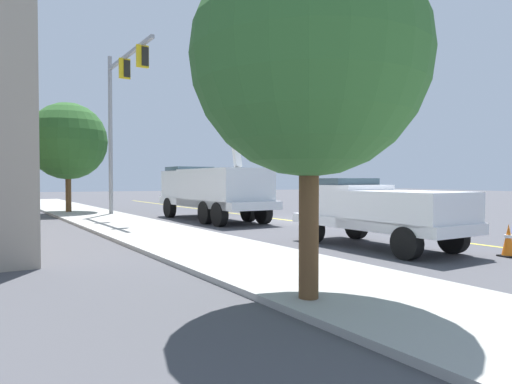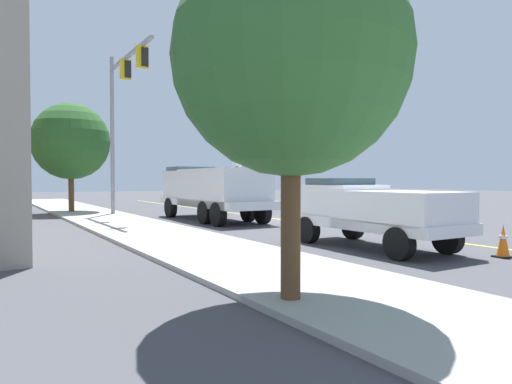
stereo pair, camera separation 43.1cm
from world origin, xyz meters
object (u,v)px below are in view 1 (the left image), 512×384
(passing_minivan, at_px, (234,195))
(traffic_cone_mid_front, at_px, (202,207))
(service_pickup_truck, at_px, (379,210))
(utility_bucket_truck, at_px, (212,187))
(traffic_cone_leading, at_px, (508,241))
(traffic_signal_mast, at_px, (120,101))

(passing_minivan, height_order, traffic_cone_mid_front, passing_minivan)
(service_pickup_truck, xyz_separation_m, passing_minivan, (18.79, -2.54, -0.15))
(passing_minivan, xyz_separation_m, traffic_cone_mid_front, (-3.40, 3.28, -0.59))
(utility_bucket_truck, xyz_separation_m, traffic_cone_leading, (-13.41, -3.77, -1.20))
(utility_bucket_truck, distance_m, traffic_cone_mid_front, 4.84)
(utility_bucket_truck, bearing_deg, service_pickup_truck, -171.29)
(service_pickup_truck, height_order, traffic_cone_leading, service_pickup_truck)
(utility_bucket_truck, relative_size, traffic_signal_mast, 0.97)
(passing_minivan, distance_m, traffic_cone_leading, 21.42)
(passing_minivan, bearing_deg, traffic_cone_mid_front, 136.09)
(service_pickup_truck, distance_m, traffic_cone_mid_front, 15.42)
(utility_bucket_truck, distance_m, traffic_signal_mast, 6.65)
(utility_bucket_truck, bearing_deg, traffic_cone_mid_front, -11.27)
(utility_bucket_truck, bearing_deg, passing_minivan, -27.67)
(traffic_cone_leading, height_order, traffic_cone_mid_front, traffic_cone_leading)
(utility_bucket_truck, distance_m, passing_minivan, 9.05)
(passing_minivan, relative_size, traffic_cone_leading, 5.84)
(passing_minivan, bearing_deg, utility_bucket_truck, 152.33)
(traffic_cone_leading, bearing_deg, traffic_signal_mast, 25.27)
(traffic_cone_mid_front, height_order, traffic_signal_mast, traffic_signal_mast)
(service_pickup_truck, bearing_deg, passing_minivan, -7.69)
(traffic_cone_leading, distance_m, traffic_cone_mid_front, 18.23)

